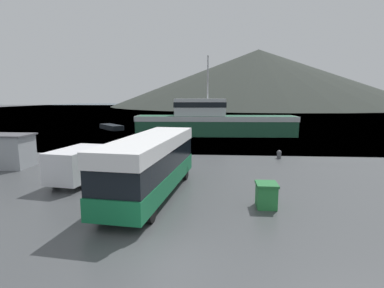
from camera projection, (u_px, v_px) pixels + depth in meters
ground_plane at (157, 267)px, 9.73m from camera, size 400.00×400.00×0.00m
water_surface at (211, 108)px, 146.90m from camera, size 240.00×240.00×0.00m
hill_backdrop at (258, 78)px, 190.72m from camera, size 183.96×183.96×35.21m
tour_bus at (152, 163)px, 16.62m from camera, size 3.70×10.53×3.34m
delivery_van at (83, 163)px, 19.54m from camera, size 3.02×6.16×2.27m
fishing_boat at (213, 121)px, 42.99m from camera, size 22.86×5.11×11.23m
storage_bin at (266, 195)px, 14.95m from camera, size 1.05×1.19×1.25m
dock_kiosk at (9, 151)px, 23.38m from camera, size 3.50×2.49×2.63m
small_boat at (111, 127)px, 51.37m from camera, size 5.41×5.71×0.80m
mooring_bollard at (279, 154)px, 26.96m from camera, size 0.43×0.43×0.75m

